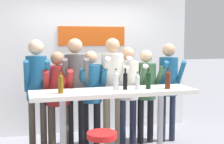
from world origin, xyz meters
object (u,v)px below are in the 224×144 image
Objects in this scene: person_center at (91,89)px; wine_bottle_3 at (137,81)px; person_center_left at (75,81)px; person_center_right at (113,80)px; person_right at (128,85)px; tasting_table at (114,101)px; wine_bottle_4 at (125,80)px; person_rightmost at (168,80)px; wine_bottle_5 at (148,79)px; wine_bottle_0 at (168,79)px; person_far_left at (37,83)px; person_left at (58,91)px; wine_bottle_1 at (116,80)px; person_far_right at (146,86)px; wine_bottle_2 at (61,83)px.

person_center is 6.11× the size of wine_bottle_3.
person_center_right reaches higher than person_center_left.
person_center is at bearing 169.60° from person_right.
tasting_table is 7.69× the size of wine_bottle_4.
tasting_table is at bearing -147.38° from person_rightmost.
person_right is at bearing 7.33° from person_center_left.
wine_bottle_0 is at bearing -13.94° from wine_bottle_5.
person_right is at bearing 54.16° from tasting_table.
person_left is (0.31, -0.02, -0.14)m from person_far_left.
wine_bottle_4 reaches higher than wine_bottle_3.
wine_bottle_1 is 0.13m from wine_bottle_4.
person_center_right is (0.89, 0.03, 0.14)m from person_left.
person_center is (0.85, 0.04, -0.14)m from person_far_left.
wine_bottle_4 is (0.13, -0.03, -0.00)m from wine_bottle_1.
person_far_right is (1.48, 0.03, 0.02)m from person_left.
person_far_left is (-1.05, 0.59, 0.22)m from tasting_table.
person_left reaches higher than wine_bottle_1.
wine_bottle_1 is 0.98× the size of wine_bottle_5.
person_right is 0.80m from wine_bottle_0.
person_far_right is (0.59, 0.01, -0.12)m from person_center_right.
wine_bottle_5 is (0.10, -0.62, 0.17)m from person_right.
wine_bottle_3 is at bearing -14.43° from wine_bottle_1.
wine_bottle_1 is 0.31m from wine_bottle_3.
wine_bottle_3 is at bearing -124.61° from person_far_right.
person_center is 5.16× the size of wine_bottle_2.
person_center_right is (0.36, -0.03, 0.13)m from person_center.
person_center is at bearing 173.70° from person_center_right.
wine_bottle_3 is at bearing 0.59° from wine_bottle_2.
person_right reaches higher than person_far_right.
person_left is at bearing -171.82° from person_center.
person_right is 5.34× the size of wine_bottle_2.
wine_bottle_4 is at bearing -27.61° from person_left.
person_rightmost is at bearing 7.48° from person_center_left.
wine_bottle_5 is at bearing -129.79° from person_rightmost.
tasting_table is 0.82m from wine_bottle_2.
wine_bottle_5 is (0.71, -0.67, 0.21)m from person_center.
wine_bottle_4 is (-0.17, 0.05, 0.02)m from wine_bottle_3.
wine_bottle_5 is (1.25, -0.61, 0.21)m from person_left.
wine_bottle_1 is (0.78, -0.53, 0.21)m from person_left.
wine_bottle_5 is at bearing 0.52° from wine_bottle_2.
wine_bottle_1 is at bearing -25.92° from person_far_left.
tasting_table is 7.82× the size of wine_bottle_1.
wine_bottle_4 is at bearing 164.90° from wine_bottle_3.
wine_bottle_1 is at bearing 170.67° from wine_bottle_5.
wine_bottle_0 reaches higher than wine_bottle_2.
person_far_left reaches higher than wine_bottle_2.
wine_bottle_4 is (1.22, -0.58, 0.07)m from person_far_left.
person_center_right reaches higher than person_center.
wine_bottle_4 is (0.37, -0.62, 0.21)m from person_center.
wine_bottle_4 is (0.93, 0.06, -0.00)m from wine_bottle_2.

